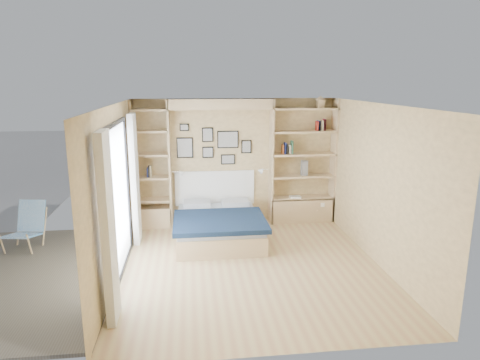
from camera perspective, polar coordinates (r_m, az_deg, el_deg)
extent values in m
plane|color=tan|center=(6.84, 1.49, -11.38)|extent=(4.50, 4.50, 0.00)
plane|color=#E0C183|center=(8.61, -0.62, 2.49)|extent=(4.00, 0.00, 4.00)
plane|color=#E0C183|center=(4.32, 5.96, -8.53)|extent=(4.00, 0.00, 4.00)
plane|color=#E0C183|center=(6.45, -16.31, -1.66)|extent=(0.00, 4.50, 4.50)
plane|color=#E0C183|center=(7.00, 17.99, -0.64)|extent=(0.00, 4.50, 4.50)
plane|color=white|center=(6.24, 1.63, 10.01)|extent=(4.50, 4.50, 0.00)
cube|color=tan|center=(8.39, -9.35, 2.05)|extent=(0.04, 0.35, 2.50)
cube|color=tan|center=(8.54, 4.18, 2.38)|extent=(0.04, 0.35, 2.50)
cube|color=tan|center=(8.27, -2.61, 10.08)|extent=(2.00, 0.35, 0.20)
cube|color=tan|center=(8.87, 12.33, 2.51)|extent=(0.04, 0.35, 2.50)
cube|color=tan|center=(8.45, -13.96, 1.91)|extent=(0.04, 0.35, 2.50)
cube|color=tan|center=(8.92, 8.18, -3.87)|extent=(1.30, 0.35, 0.50)
cube|color=tan|center=(8.68, -11.41, -4.84)|extent=(0.70, 0.35, 0.40)
cube|color=black|center=(6.28, -16.61, 7.03)|extent=(0.04, 2.08, 0.06)
cube|color=black|center=(6.85, -15.39, -11.57)|extent=(0.04, 2.08, 0.06)
cube|color=black|center=(5.53, -17.57, -5.84)|extent=(0.04, 0.06, 2.20)
cube|color=black|center=(7.46, -14.78, -0.79)|extent=(0.04, 0.06, 2.20)
cube|color=silver|center=(6.48, -16.06, -2.77)|extent=(0.01, 2.00, 2.20)
cube|color=white|center=(5.23, -17.18, -6.30)|extent=(0.10, 0.45, 2.30)
cube|color=white|center=(7.71, -13.86, 0.09)|extent=(0.10, 0.45, 2.30)
cube|color=tan|center=(8.85, 8.24, -2.32)|extent=(1.30, 0.35, 0.04)
cube|color=tan|center=(8.75, 8.33, 0.52)|extent=(1.30, 0.35, 0.04)
cube|color=tan|center=(8.66, 8.43, 3.43)|extent=(1.30, 0.35, 0.04)
cube|color=tan|center=(8.60, 8.53, 6.38)|extent=(1.30, 0.35, 0.04)
cube|color=tan|center=(8.56, 8.63, 9.38)|extent=(1.30, 0.35, 0.04)
cube|color=tan|center=(8.58, -11.52, -2.62)|extent=(0.70, 0.35, 0.04)
cube|color=tan|center=(8.47, -11.66, 0.32)|extent=(0.70, 0.35, 0.04)
cube|color=tan|center=(8.38, -11.80, 3.32)|extent=(0.70, 0.35, 0.04)
cube|color=tan|center=(8.32, -11.94, 6.37)|extent=(0.70, 0.35, 0.04)
cube|color=tan|center=(8.28, -12.08, 9.12)|extent=(0.70, 0.35, 0.04)
cube|color=tan|center=(7.88, -2.86, -6.74)|extent=(1.50, 1.87, 0.33)
cube|color=#B5BBC5|center=(7.81, -2.88, -5.26)|extent=(1.46, 1.83, 0.10)
cube|color=#112037|center=(7.48, -2.72, -5.52)|extent=(1.60, 1.31, 0.08)
cube|color=#B5BBC5|center=(8.37, -5.76, -3.26)|extent=(0.51, 0.37, 0.12)
cube|color=#B5BBC5|center=(8.41, -0.65, -3.10)|extent=(0.51, 0.37, 0.12)
cube|color=white|center=(8.66, -3.37, -1.06)|extent=(1.60, 0.04, 0.70)
cube|color=black|center=(8.48, -7.36, 4.29)|extent=(0.32, 0.02, 0.40)
cube|color=gray|center=(8.47, -7.36, 4.27)|extent=(0.28, 0.01, 0.36)
cube|color=black|center=(8.46, -4.34, 6.04)|extent=(0.22, 0.02, 0.28)
cube|color=gray|center=(8.44, -4.34, 6.03)|extent=(0.18, 0.01, 0.24)
cube|color=black|center=(8.51, -4.30, 3.70)|extent=(0.22, 0.02, 0.22)
cube|color=gray|center=(8.49, -4.30, 3.69)|extent=(0.18, 0.01, 0.18)
cube|color=black|center=(8.50, -1.62, 5.42)|extent=(0.42, 0.02, 0.34)
cube|color=gray|center=(8.48, -1.62, 5.41)|extent=(0.38, 0.01, 0.30)
cube|color=black|center=(8.56, -1.61, 2.77)|extent=(0.28, 0.02, 0.20)
cube|color=gray|center=(8.55, -1.60, 2.76)|extent=(0.24, 0.01, 0.16)
cube|color=black|center=(8.56, 0.86, 4.47)|extent=(0.20, 0.02, 0.26)
cube|color=gray|center=(8.55, 0.87, 4.46)|extent=(0.16, 0.01, 0.22)
cube|color=black|center=(8.43, -7.44, 6.97)|extent=(0.18, 0.02, 0.14)
cube|color=gray|center=(8.42, -7.44, 6.96)|extent=(0.14, 0.01, 0.10)
cylinder|color=silver|center=(8.34, -8.38, 1.10)|extent=(0.20, 0.02, 0.02)
cone|color=white|center=(8.34, -7.69, 0.98)|extent=(0.13, 0.12, 0.15)
cylinder|color=silver|center=(8.47, 3.33, 1.40)|extent=(0.20, 0.02, 0.02)
cone|color=white|center=(8.45, 2.66, 1.25)|extent=(0.13, 0.12, 0.15)
cube|color=#A04B1F|center=(8.54, 5.70, 4.10)|extent=(0.02, 0.15, 0.18)
cube|color=navy|center=(8.54, 6.04, 4.25)|extent=(0.03, 0.15, 0.22)
cube|color=black|center=(8.55, 6.15, 4.15)|extent=(0.03, 0.15, 0.19)
cube|color=#BFB28C|center=(8.57, 6.61, 4.09)|extent=(0.04, 0.15, 0.17)
cube|color=#26593F|center=(8.57, 6.92, 4.37)|extent=(0.03, 0.15, 0.25)
cube|color=#B32820|center=(8.65, 10.22, 7.12)|extent=(0.02, 0.15, 0.19)
cube|color=navy|center=(8.66, 10.42, 7.15)|extent=(0.03, 0.15, 0.20)
cube|color=black|center=(8.66, 10.38, 7.12)|extent=(0.03, 0.15, 0.19)
cube|color=#BFB28C|center=(8.68, 10.84, 7.15)|extent=(0.04, 0.15, 0.20)
cube|color=#26593F|center=(8.69, 11.17, 7.24)|extent=(0.03, 0.15, 0.23)
cube|color=#9F2840|center=(8.69, 11.17, 7.24)|extent=(0.03, 0.15, 0.23)
cube|color=navy|center=(8.45, -12.21, 1.00)|extent=(0.02, 0.15, 0.17)
cube|color=black|center=(8.44, -12.05, 1.14)|extent=(0.03, 0.15, 0.21)
cube|color=#BFB28C|center=(8.44, -11.81, 1.16)|extent=(0.03, 0.15, 0.22)
cube|color=tan|center=(8.63, 10.67, 9.96)|extent=(0.13, 0.13, 0.15)
cone|color=tan|center=(8.63, 10.70, 10.73)|extent=(0.20, 0.20, 0.08)
cube|color=slate|center=(8.71, 8.56, 1.61)|extent=(0.12, 0.12, 0.30)
cube|color=white|center=(8.76, 7.39, -2.23)|extent=(0.22, 0.16, 0.03)
cube|color=#635949|center=(7.29, -28.40, -11.45)|extent=(3.20, 4.00, 0.05)
cylinder|color=tan|center=(8.12, -29.14, -7.53)|extent=(0.05, 0.14, 0.41)
cylinder|color=tan|center=(7.90, -26.27, -7.75)|extent=(0.05, 0.14, 0.41)
cylinder|color=tan|center=(8.55, -27.36, -5.61)|extent=(0.07, 0.33, 0.67)
cylinder|color=tan|center=(8.34, -24.60, -5.75)|extent=(0.07, 0.33, 0.67)
cube|color=#266DAE|center=(8.15, -27.11, -6.61)|extent=(0.53, 0.62, 0.15)
cube|color=#266DAE|center=(8.41, -26.05, -4.28)|extent=(0.49, 0.28, 0.54)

